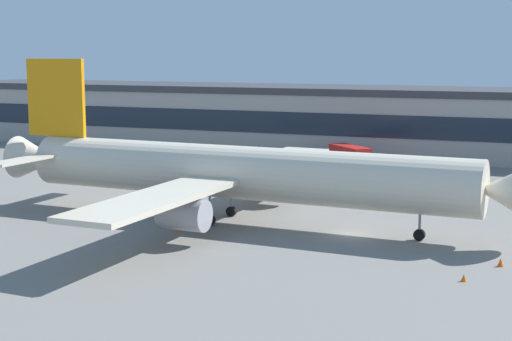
# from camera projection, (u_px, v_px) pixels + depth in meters

# --- Properties ---
(ground_plane) EXTENTS (600.00, 600.00, 0.00)m
(ground_plane) POSITION_uv_depth(u_px,v_px,m) (350.00, 234.00, 76.91)
(ground_plane) COLOR slate
(terminal_building) EXTENTS (191.26, 19.02, 11.63)m
(terminal_building) POSITION_uv_depth(u_px,v_px,m) (446.00, 123.00, 132.48)
(terminal_building) COLOR #9E9993
(terminal_building) RESTS_ON ground_plane
(airliner) EXTENTS (58.53, 50.05, 17.00)m
(airliner) POSITION_uv_depth(u_px,v_px,m) (234.00, 172.00, 81.67)
(airliner) COLOR beige
(airliner) RESTS_ON ground_plane
(follow_me_car) EXTENTS (4.42, 4.49, 1.85)m
(follow_me_car) POSITION_uv_depth(u_px,v_px,m) (308.00, 154.00, 128.10)
(follow_me_car) COLOR gray
(follow_me_car) RESTS_ON ground_plane
(fuel_truck) EXTENTS (7.99, 7.85, 3.35)m
(fuel_truck) POSITION_uv_depth(u_px,v_px,m) (350.00, 155.00, 120.91)
(fuel_truck) COLOR red
(fuel_truck) RESTS_ON ground_plane
(traffic_cone_0) EXTENTS (0.46, 0.46, 0.58)m
(traffic_cone_0) POSITION_uv_depth(u_px,v_px,m) (89.00, 223.00, 80.55)
(traffic_cone_0) COLOR #F2590C
(traffic_cone_0) RESTS_ON ground_plane
(traffic_cone_1) EXTENTS (0.59, 0.59, 0.74)m
(traffic_cone_1) POSITION_uv_depth(u_px,v_px,m) (177.00, 228.00, 78.20)
(traffic_cone_1) COLOR #F2590C
(traffic_cone_1) RESTS_ON ground_plane
(traffic_cone_2) EXTENTS (0.57, 0.57, 0.71)m
(traffic_cone_2) POSITION_uv_depth(u_px,v_px,m) (501.00, 262.00, 65.42)
(traffic_cone_2) COLOR #F2590C
(traffic_cone_2) RESTS_ON ground_plane
(traffic_cone_3) EXTENTS (0.47, 0.47, 0.59)m
(traffic_cone_3) POSITION_uv_depth(u_px,v_px,m) (464.00, 278.00, 61.18)
(traffic_cone_3) COLOR #F2590C
(traffic_cone_3) RESTS_ON ground_plane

